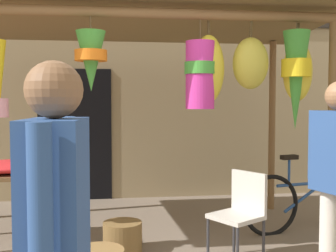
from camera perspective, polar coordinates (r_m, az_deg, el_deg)
shop_facade at (r=6.69m, az=-7.14°, el=9.85°), size 11.05×0.29×4.54m
market_stall_canopy at (r=4.67m, az=-2.49°, el=12.24°), size 4.33×2.13×2.57m
display_table at (r=4.74m, az=-20.95°, el=-6.93°), size 1.12×0.72×0.77m
flower_heap_on_table at (r=4.67m, az=-20.88°, el=-5.16°), size 0.83×0.58×0.13m
folding_chair at (r=4.05m, az=9.92°, el=-10.98°), size 0.55×0.55×0.84m
wicker_basket_spare at (r=4.37m, az=-6.18°, el=-14.71°), size 0.39×0.39×0.30m
parked_bicycle at (r=5.24m, az=18.58°, el=-9.57°), size 1.72×0.51×0.92m
vendor_in_orange at (r=1.76m, az=-14.92°, el=-13.96°), size 0.24×0.59×1.66m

